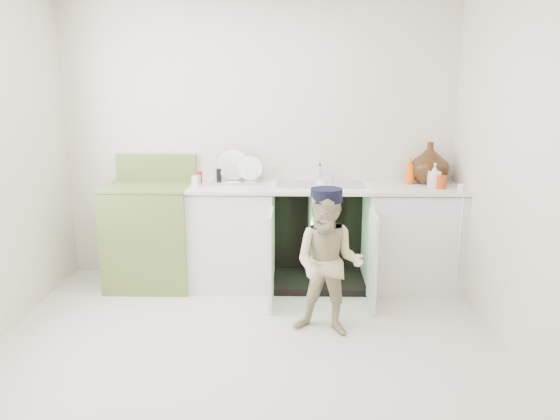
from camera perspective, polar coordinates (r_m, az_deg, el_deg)
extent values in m
plane|color=beige|center=(3.86, -3.73, -14.04)|extent=(3.50, 3.50, 0.00)
cube|color=beige|center=(4.95, -2.29, 7.28)|extent=(3.50, 2.50, 0.02)
cube|color=beige|center=(2.01, -8.31, -1.96)|extent=(3.50, 2.50, 0.02)
cube|color=beige|center=(3.72, 23.92, 4.11)|extent=(2.50, 3.00, 0.02)
cube|color=silver|center=(4.84, -5.41, -2.82)|extent=(0.80, 0.60, 0.86)
cube|color=silver|center=(4.91, 13.50, -2.92)|extent=(0.80, 0.60, 0.86)
cube|color=black|center=(5.07, 3.99, -2.05)|extent=(0.80, 0.06, 0.86)
cube|color=black|center=(4.93, 4.03, -7.37)|extent=(0.80, 0.60, 0.06)
cylinder|color=gray|center=(4.89, 3.25, -2.35)|extent=(0.05, 0.05, 0.70)
cylinder|color=gray|center=(4.90, 4.89, -2.36)|extent=(0.05, 0.05, 0.70)
cylinder|color=gray|center=(4.80, 4.12, -0.57)|extent=(0.07, 0.18, 0.07)
cube|color=silver|center=(4.34, -0.95, -5.11)|extent=(0.03, 0.40, 0.76)
cube|color=silver|center=(4.38, 9.62, -5.14)|extent=(0.02, 0.40, 0.76)
cube|color=silver|center=(4.70, 4.20, 2.42)|extent=(2.44, 0.64, 0.03)
cube|color=silver|center=(4.97, 4.09, 4.08)|extent=(2.44, 0.02, 0.15)
cube|color=white|center=(4.70, 4.20, 2.54)|extent=(0.85, 0.55, 0.02)
cube|color=gray|center=(4.69, 1.70, 2.68)|extent=(0.34, 0.40, 0.01)
cube|color=gray|center=(4.71, 6.70, 2.64)|extent=(0.34, 0.40, 0.01)
cylinder|color=silver|center=(4.90, 4.12, 4.12)|extent=(0.03, 0.03, 0.17)
cylinder|color=silver|center=(4.83, 4.16, 4.88)|extent=(0.02, 0.14, 0.02)
cylinder|color=silver|center=(4.91, 5.39, 3.53)|extent=(0.04, 0.04, 0.06)
cylinder|color=white|center=(4.66, 18.31, -2.55)|extent=(0.01, 0.01, 0.70)
cube|color=white|center=(4.66, 18.34, 2.25)|extent=(0.04, 0.02, 0.06)
cube|color=silver|center=(4.84, -4.48, 3.04)|extent=(0.43, 0.29, 0.02)
cylinder|color=silver|center=(4.85, -4.92, 3.97)|extent=(0.27, 0.10, 0.26)
cylinder|color=white|center=(4.81, -3.12, 3.82)|extent=(0.21, 0.06, 0.21)
cylinder|color=silver|center=(4.75, -6.71, 3.67)|extent=(0.01, 0.01, 0.13)
cylinder|color=silver|center=(4.74, -5.67, 3.68)|extent=(0.01, 0.01, 0.13)
cylinder|color=silver|center=(4.73, -4.62, 3.68)|extent=(0.01, 0.01, 0.13)
cylinder|color=silver|center=(4.72, -3.57, 3.68)|extent=(0.01, 0.01, 0.13)
cylinder|color=silver|center=(4.71, -2.52, 3.67)|extent=(0.01, 0.01, 0.13)
imported|color=#4D2016|center=(4.94, 15.34, 4.79)|extent=(0.34, 0.34, 0.36)
imported|color=#E9560C|center=(4.87, 13.44, 4.04)|extent=(0.09, 0.09, 0.23)
imported|color=white|center=(4.76, 15.83, 3.52)|extent=(0.09, 0.09, 0.20)
cylinder|color=#B4310F|center=(4.72, 16.51, 2.81)|extent=(0.08, 0.08, 0.11)
cylinder|color=#AC0E21|center=(4.84, -8.43, 3.42)|extent=(0.05, 0.05, 0.10)
cylinder|color=#C7B292|center=(4.76, -8.63, 3.13)|extent=(0.06, 0.06, 0.08)
cylinder|color=black|center=(4.85, -6.40, 3.62)|extent=(0.04, 0.04, 0.12)
cube|color=silver|center=(4.67, -8.87, 2.97)|extent=(0.05, 0.05, 0.09)
cube|color=olive|center=(4.94, -13.26, -2.68)|extent=(0.72, 0.65, 0.88)
cube|color=olive|center=(4.84, -13.55, 2.48)|extent=(0.72, 0.65, 0.02)
cube|color=olive|center=(5.09, -12.79, 4.41)|extent=(0.72, 0.06, 0.23)
cylinder|color=black|center=(4.74, -16.16, 2.04)|extent=(0.16, 0.16, 0.02)
cylinder|color=silver|center=(4.74, -16.16, 2.18)|extent=(0.19, 0.19, 0.01)
cylinder|color=black|center=(5.04, -15.06, 2.76)|extent=(0.16, 0.16, 0.02)
cylinder|color=silver|center=(5.04, -15.07, 2.89)|extent=(0.19, 0.19, 0.01)
cylinder|color=black|center=(4.64, -11.90, 2.05)|extent=(0.16, 0.16, 0.02)
cylinder|color=silver|center=(4.64, -11.91, 2.19)|extent=(0.19, 0.19, 0.01)
cylinder|color=black|center=(4.95, -11.04, 2.78)|extent=(0.16, 0.16, 0.02)
cylinder|color=silver|center=(4.95, -11.05, 2.92)|extent=(0.19, 0.19, 0.01)
imported|color=tan|center=(3.86, 5.08, -5.64)|extent=(0.59, 0.51, 1.04)
cylinder|color=black|center=(3.73, 5.23, 1.49)|extent=(0.27, 0.27, 0.09)
cube|color=black|center=(3.84, 5.53, 1.27)|extent=(0.19, 0.13, 0.01)
cube|color=black|center=(4.40, 4.73, -0.53)|extent=(0.07, 0.01, 0.14)
cube|color=#26F23F|center=(4.40, 4.74, -0.56)|extent=(0.06, 0.00, 0.12)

